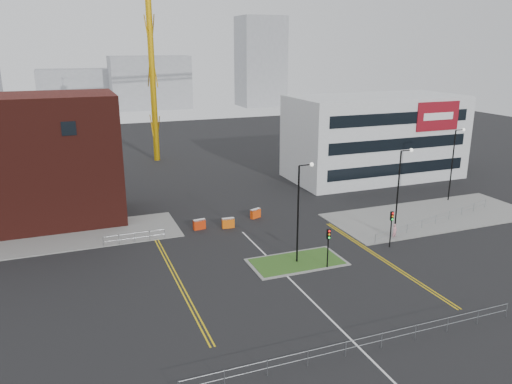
{
  "coord_description": "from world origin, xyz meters",
  "views": [
    {
      "loc": [
        -16.45,
        -29.36,
        18.8
      ],
      "look_at": [
        0.59,
        14.59,
        5.0
      ],
      "focal_mm": 35.0,
      "sensor_mm": 36.0,
      "label": 1
    }
  ],
  "objects": [
    {
      "name": "skyline_d",
      "position": [
        -8.0,
        140.0,
        6.0
      ],
      "size": [
        30.0,
        12.0,
        12.0
      ],
      "primitive_type": "cube",
      "color": "gray",
      "rests_on": "ground"
    },
    {
      "name": "streetlamp_right_near",
      "position": [
        14.22,
        10.0,
        5.41
      ],
      "size": [
        1.46,
        0.36,
        9.18
      ],
      "color": "black",
      "rests_on": "ground"
    },
    {
      "name": "railing_left",
      "position": [
        -11.0,
        18.0,
        0.74
      ],
      "size": [
        6.05,
        0.05,
        1.1
      ],
      "color": "gray",
      "rests_on": "ground"
    },
    {
      "name": "railing_right",
      "position": [
        20.5,
        11.5,
        0.78
      ],
      "size": [
        19.05,
        5.05,
        1.1
      ],
      "color": "gray",
      "rests_on": "ground"
    },
    {
      "name": "pavement_right",
      "position": [
        22.0,
        14.0,
        0.06
      ],
      "size": [
        24.0,
        10.0,
        0.12
      ],
      "primitive_type": "cube",
      "color": "slate",
      "rests_on": "ground"
    },
    {
      "name": "skyline_c",
      "position": [
        45.0,
        125.0,
        14.0
      ],
      "size": [
        14.0,
        12.0,
        28.0
      ],
      "primitive_type": "cube",
      "color": "gray",
      "rests_on": "ground"
    },
    {
      "name": "ground",
      "position": [
        0.0,
        0.0,
        0.0
      ],
      "size": [
        200.0,
        200.0,
        0.0
      ],
      "primitive_type": "plane",
      "color": "black",
      "rests_on": "ground"
    },
    {
      "name": "railing_front",
      "position": [
        0.0,
        -6.0,
        0.78
      ],
      "size": [
        24.05,
        0.05,
        1.1
      ],
      "color": "gray",
      "rests_on": "ground"
    },
    {
      "name": "yellow_right_b",
      "position": [
        9.8,
        6.0,
        0.01
      ],
      "size": [
        0.12,
        20.0,
        0.01
      ],
      "primitive_type": "cube",
      "color": "gold",
      "rests_on": "ground"
    },
    {
      "name": "streetlamp_right_far",
      "position": [
        28.22,
        18.0,
        5.41
      ],
      "size": [
        1.46,
        0.36,
        9.18
      ],
      "color": "black",
      "rests_on": "ground"
    },
    {
      "name": "skyline_b",
      "position": [
        10.0,
        130.0,
        8.0
      ],
      "size": [
        24.0,
        12.0,
        16.0
      ],
      "primitive_type": "cube",
      "color": "gray",
      "rests_on": "ground"
    },
    {
      "name": "streetlamp_island",
      "position": [
        2.22,
        8.0,
        5.41
      ],
      "size": [
        1.46,
        0.36,
        9.18
      ],
      "color": "black",
      "rests_on": "ground"
    },
    {
      "name": "traffic_light_island",
      "position": [
        4.0,
        5.98,
        2.57
      ],
      "size": [
        0.28,
        0.33,
        3.65
      ],
      "color": "black",
      "rests_on": "ground"
    },
    {
      "name": "centre_line",
      "position": [
        0.0,
        2.0,
        0.01
      ],
      "size": [
        0.15,
        30.0,
        0.01
      ],
      "primitive_type": "cube",
      "color": "silver",
      "rests_on": "ground"
    },
    {
      "name": "office_block",
      "position": [
        26.01,
        31.97,
        6.0
      ],
      "size": [
        25.0,
        12.2,
        12.0
      ],
      "color": "silver",
      "rests_on": "ground"
    },
    {
      "name": "brick_building",
      "position": [
        -22.97,
        28.0,
        6.85
      ],
      "size": [
        24.2,
        10.07,
        14.24
      ],
      "color": "#471711",
      "rests_on": "ground"
    },
    {
      "name": "yellow_left_b",
      "position": [
        -8.7,
        10.0,
        0.01
      ],
      "size": [
        0.12,
        24.0,
        0.01
      ],
      "primitive_type": "cube",
      "color": "gold",
      "rests_on": "ground"
    },
    {
      "name": "island_kerb",
      "position": [
        2.0,
        8.0,
        0.04
      ],
      "size": [
        8.6,
        4.6,
        0.08
      ],
      "primitive_type": "cube",
      "color": "slate",
      "rests_on": "ground"
    },
    {
      "name": "yellow_right_a",
      "position": [
        9.5,
        6.0,
        0.01
      ],
      "size": [
        0.12,
        20.0,
        0.01
      ],
      "primitive_type": "cube",
      "color": "gold",
      "rests_on": "ground"
    },
    {
      "name": "grass_island",
      "position": [
        2.0,
        8.0,
        0.06
      ],
      "size": [
        8.0,
        4.0,
        0.12
      ],
      "primitive_type": "cube",
      "color": "#254D19",
      "rests_on": "ground"
    },
    {
      "name": "yellow_left_a",
      "position": [
        -9.0,
        10.0,
        0.01
      ],
      "size": [
        0.12,
        24.0,
        0.01
      ],
      "primitive_type": "cube",
      "color": "gold",
      "rests_on": "ground"
    },
    {
      "name": "barrier_right",
      "position": [
        2.91,
        20.73,
        0.58
      ],
      "size": [
        1.34,
        0.88,
        1.07
      ],
      "color": "#ED470D",
      "rests_on": "ground"
    },
    {
      "name": "pavement_left",
      "position": [
        -20.0,
        22.0,
        0.06
      ],
      "size": [
        28.0,
        8.0,
        0.12
      ],
      "primitive_type": "cube",
      "color": "slate",
      "rests_on": "ground"
    },
    {
      "name": "pedestrian",
      "position": [
        13.77,
        9.69,
        0.79
      ],
      "size": [
        0.66,
        0.53,
        1.58
      ],
      "primitive_type": "imported",
      "rotation": [
        0.0,
        0.0,
        0.3
      ],
      "color": "pink",
      "rests_on": "ground"
    },
    {
      "name": "traffic_light_right",
      "position": [
        12.0,
        7.98,
        2.57
      ],
      "size": [
        0.28,
        0.33,
        3.65
      ],
      "color": "black",
      "rests_on": "ground"
    },
    {
      "name": "barrier_mid",
      "position": [
        -4.0,
        19.48,
        0.6
      ],
      "size": [
        1.36,
        0.61,
        1.1
      ],
      "color": "red",
      "rests_on": "ground"
    },
    {
      "name": "barrier_left",
      "position": [
        -1.0,
        18.77,
        0.61
      ],
      "size": [
        1.35,
        0.52,
        1.12
      ],
      "color": "orange",
      "rests_on": "ground"
    }
  ]
}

